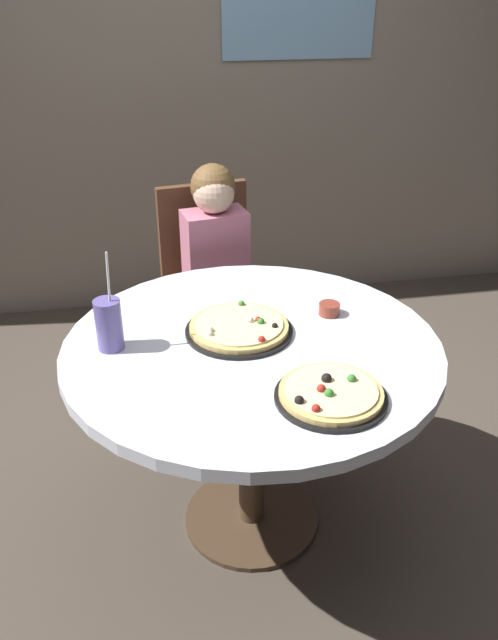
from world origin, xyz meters
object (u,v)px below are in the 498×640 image
object	(u,v)px
soda_cup	(109,324)
sauce_bowl	(329,309)
pizza_veggie	(331,394)
pizza_cheese	(239,328)
dining_table	(252,370)
chair_wooden	(210,281)
diner_child	(222,307)

from	to	relation	value
soda_cup	sauce_bowl	world-z (taller)	soda_cup
pizza_veggie	sauce_bowl	bearing A→B (deg)	73.50
pizza_cheese	sauce_bowl	bearing A→B (deg)	11.55
dining_table	soda_cup	distance (m)	0.47
chair_wooden	pizza_veggie	distance (m)	1.29
diner_child	dining_table	bearing A→B (deg)	-90.87
chair_wooden	soda_cup	world-z (taller)	soda_cup
dining_table	diner_child	size ratio (longest dim) A/B	1.08
soda_cup	sauce_bowl	size ratio (longest dim) A/B	4.40
pizza_veggie	soda_cup	xyz separation A→B (m)	(-0.57, 0.38, 0.06)
soda_cup	dining_table	bearing A→B (deg)	-5.96
pizza_cheese	diner_child	bearing A→B (deg)	86.63
chair_wooden	sauce_bowl	world-z (taller)	chair_wooden
dining_table	pizza_cheese	size ratio (longest dim) A/B	3.43
pizza_cheese	sauce_bowl	size ratio (longest dim) A/B	4.86
dining_table	chair_wooden	bearing A→B (deg)	90.85
pizza_cheese	dining_table	bearing A→B (deg)	-65.98
pizza_cheese	chair_wooden	bearing A→B (deg)	89.00
dining_table	sauce_bowl	bearing A→B (deg)	24.33
diner_child	sauce_bowl	size ratio (longest dim) A/B	15.46
diner_child	pizza_cheese	bearing A→B (deg)	-93.37
pizza_veggie	sauce_bowl	xyz separation A→B (m)	(0.14, 0.46, 0.00)
pizza_veggie	pizza_cheese	distance (m)	0.44
dining_table	sauce_bowl	world-z (taller)	sauce_bowl
pizza_veggie	sauce_bowl	world-z (taller)	pizza_veggie
dining_table	pizza_cheese	xyz separation A→B (m)	(-0.03, 0.06, 0.12)
dining_table	chair_wooden	size ratio (longest dim) A/B	1.23
dining_table	chair_wooden	xyz separation A→B (m)	(-0.01, 0.93, -0.12)
pizza_veggie	sauce_bowl	distance (m)	0.48
pizza_cheese	sauce_bowl	xyz separation A→B (m)	(0.31, 0.06, 0.00)
chair_wooden	pizza_cheese	size ratio (longest dim) A/B	2.79
pizza_veggie	chair_wooden	bearing A→B (deg)	97.35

